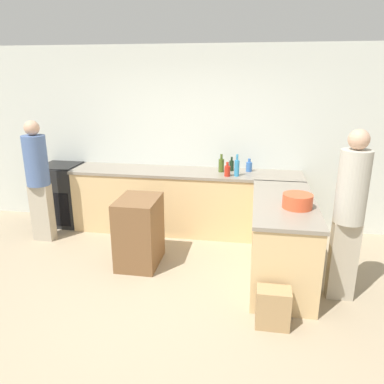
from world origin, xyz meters
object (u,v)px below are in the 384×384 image
at_px(island_table, 139,232).
at_px(water_bottle_blue, 249,166).
at_px(wine_bottle_dark, 231,165).
at_px(olive_oil_bottle, 221,165).
at_px(mixing_bowl, 297,201).
at_px(paper_bag, 273,308).
at_px(person_by_range, 38,177).
at_px(range_oven, 63,194).
at_px(person_at_peninsula, 349,210).
at_px(dish_soap_bottle, 237,168).
at_px(hot_sauce_bottle, 227,171).

xyz_separation_m(island_table, water_bottle_blue, (1.29, 1.25, 0.58)).
relative_size(wine_bottle_dark, olive_oil_bottle, 0.79).
distance_m(mixing_bowl, paper_bag, 1.14).
xyz_separation_m(wine_bottle_dark, person_by_range, (-2.61, -0.77, -0.09)).
height_order(range_oven, person_at_peninsula, person_at_peninsula).
bearing_deg(dish_soap_bottle, mixing_bowl, -59.50).
xyz_separation_m(range_oven, olive_oil_bottle, (2.50, 0.03, 0.57)).
height_order(range_oven, island_table, range_oven).
height_order(mixing_bowl, water_bottle_blue, water_bottle_blue).
distance_m(water_bottle_blue, hot_sauce_bottle, 0.43).
xyz_separation_m(olive_oil_bottle, person_at_peninsula, (1.43, -1.52, -0.05)).
distance_m(wine_bottle_dark, dish_soap_bottle, 0.30).
xyz_separation_m(hot_sauce_bottle, person_at_peninsula, (1.32, -1.29, -0.02)).
height_order(dish_soap_bottle, person_at_peninsula, person_at_peninsula).
xyz_separation_m(water_bottle_blue, olive_oil_bottle, (-0.40, -0.09, 0.03)).
xyz_separation_m(water_bottle_blue, hot_sauce_bottle, (-0.29, -0.32, 0.00)).
distance_m(water_bottle_blue, person_by_range, 2.97).
bearing_deg(hot_sauce_bottle, olive_oil_bottle, 114.70).
relative_size(island_table, mixing_bowl, 2.73).
xyz_separation_m(range_oven, dish_soap_bottle, (2.73, -0.17, 0.59)).
distance_m(person_at_peninsula, paper_bag, 1.24).
relative_size(range_oven, island_table, 1.11).
bearing_deg(mixing_bowl, wine_bottle_dark, 118.20).
bearing_deg(person_at_peninsula, olive_oil_bottle, 133.14).
relative_size(island_table, paper_bag, 2.20).
bearing_deg(person_by_range, wine_bottle_dark, 16.40).
bearing_deg(paper_bag, person_at_peninsula, 40.69).
distance_m(olive_oil_bottle, paper_bag, 2.41).
distance_m(hot_sauce_bottle, person_at_peninsula, 1.85).
distance_m(hot_sauce_bottle, dish_soap_bottle, 0.14).
height_order(mixing_bowl, person_at_peninsula, person_at_peninsula).
distance_m(water_bottle_blue, dish_soap_bottle, 0.34).
bearing_deg(person_by_range, island_table, -16.73).
relative_size(water_bottle_blue, wine_bottle_dark, 0.92).
bearing_deg(wine_bottle_dark, person_by_range, -163.60).
bearing_deg(person_by_range, mixing_bowl, -11.70).
distance_m(olive_oil_bottle, person_by_range, 2.57).
relative_size(mixing_bowl, paper_bag, 0.81).
bearing_deg(person_at_peninsula, paper_bag, -139.31).
bearing_deg(hot_sauce_bottle, paper_bag, -72.64).
distance_m(mixing_bowl, hot_sauce_bottle, 1.42).
height_order(dish_soap_bottle, paper_bag, dish_soap_bottle).
bearing_deg(dish_soap_bottle, person_at_peninsula, -47.98).
bearing_deg(mixing_bowl, olive_oil_bottle, 123.95).
relative_size(hot_sauce_bottle, dish_soap_bottle, 0.65).
xyz_separation_m(mixing_bowl, olive_oil_bottle, (-0.93, 1.39, 0.03)).
height_order(wine_bottle_dark, dish_soap_bottle, dish_soap_bottle).
bearing_deg(paper_bag, mixing_bowl, 73.14).
bearing_deg(wine_bottle_dark, range_oven, -177.47).
height_order(person_at_peninsula, paper_bag, person_at_peninsula).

